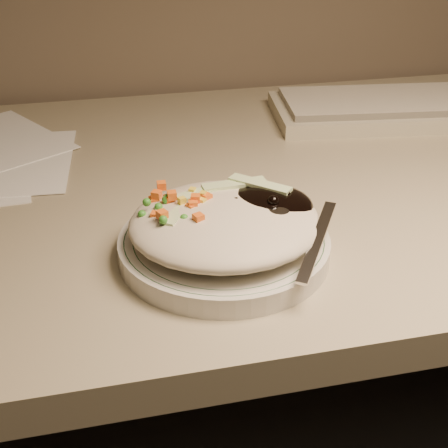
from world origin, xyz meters
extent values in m
cube|color=gray|center=(0.00, 1.38, 0.72)|extent=(1.40, 0.70, 0.04)
cylinder|color=silver|center=(-0.08, 1.19, 0.75)|extent=(0.21, 0.21, 0.02)
torus|color=#144723|center=(-0.08, 1.19, 0.76)|extent=(0.20, 0.20, 0.00)
torus|color=#144723|center=(-0.08, 1.19, 0.76)|extent=(0.19, 0.19, 0.00)
ellipsoid|color=#B6AA94|center=(-0.08, 1.19, 0.78)|extent=(0.19, 0.18, 0.04)
ellipsoid|color=black|center=(-0.04, 1.20, 0.79)|extent=(0.10, 0.09, 0.03)
ellipsoid|color=orange|center=(-0.13, 1.21, 0.78)|extent=(0.08, 0.08, 0.02)
sphere|color=black|center=(-0.07, 1.20, 0.79)|extent=(0.01, 0.01, 0.01)
sphere|color=black|center=(-0.04, 1.21, 0.79)|extent=(0.01, 0.01, 0.01)
sphere|color=black|center=(-0.02, 1.20, 0.80)|extent=(0.01, 0.01, 0.01)
sphere|color=black|center=(-0.02, 1.21, 0.79)|extent=(0.01, 0.01, 0.01)
sphere|color=black|center=(-0.03, 1.18, 0.80)|extent=(0.01, 0.01, 0.01)
sphere|color=black|center=(-0.04, 1.20, 0.79)|extent=(0.01, 0.01, 0.01)
sphere|color=black|center=(-0.03, 1.21, 0.79)|extent=(0.01, 0.01, 0.01)
cube|color=orange|center=(-0.13, 1.21, 0.80)|extent=(0.01, 0.01, 0.01)
cube|color=orange|center=(-0.12, 1.19, 0.79)|extent=(0.01, 0.01, 0.01)
cube|color=orange|center=(-0.14, 1.23, 0.80)|extent=(0.01, 0.01, 0.01)
cube|color=orange|center=(-0.11, 1.20, 0.80)|extent=(0.01, 0.01, 0.01)
cube|color=orange|center=(-0.11, 1.20, 0.80)|extent=(0.01, 0.01, 0.01)
cube|color=orange|center=(-0.15, 1.23, 0.79)|extent=(0.01, 0.01, 0.01)
cube|color=orange|center=(-0.13, 1.22, 0.80)|extent=(0.01, 0.01, 0.01)
cube|color=orange|center=(-0.11, 1.20, 0.80)|extent=(0.01, 0.01, 0.01)
cube|color=orange|center=(-0.10, 1.21, 0.80)|extent=(0.01, 0.01, 0.01)
cube|color=orange|center=(-0.14, 1.24, 0.80)|extent=(0.01, 0.01, 0.01)
cube|color=orange|center=(-0.15, 1.18, 0.80)|extent=(0.01, 0.01, 0.01)
cube|color=orange|center=(-0.11, 1.17, 0.80)|extent=(0.01, 0.01, 0.01)
cube|color=orange|center=(-0.15, 1.19, 0.79)|extent=(0.01, 0.01, 0.01)
cube|color=orange|center=(-0.15, 1.23, 0.79)|extent=(0.01, 0.01, 0.01)
sphere|color=#388C28|center=(-0.11, 1.21, 0.80)|extent=(0.01, 0.01, 0.01)
sphere|color=#388C28|center=(-0.15, 1.17, 0.80)|extent=(0.01, 0.01, 0.01)
sphere|color=#388C28|center=(-0.15, 1.21, 0.80)|extent=(0.01, 0.01, 0.01)
sphere|color=#388C28|center=(-0.16, 1.21, 0.80)|extent=(0.01, 0.01, 0.01)
sphere|color=#388C28|center=(-0.12, 1.21, 0.79)|extent=(0.01, 0.01, 0.01)
sphere|color=#388C28|center=(-0.11, 1.18, 0.79)|extent=(0.01, 0.01, 0.01)
sphere|color=#388C28|center=(-0.13, 1.20, 0.79)|extent=(0.01, 0.01, 0.01)
sphere|color=#388C28|center=(-0.13, 1.18, 0.79)|extent=(0.01, 0.01, 0.01)
sphere|color=#388C28|center=(-0.16, 1.20, 0.79)|extent=(0.01, 0.01, 0.01)
sphere|color=#388C28|center=(-0.13, 1.22, 0.80)|extent=(0.01, 0.01, 0.01)
sphere|color=#388C28|center=(-0.14, 1.22, 0.80)|extent=(0.01, 0.01, 0.01)
sphere|color=#388C28|center=(-0.14, 1.19, 0.79)|extent=(0.01, 0.01, 0.01)
sphere|color=#388C28|center=(-0.12, 1.18, 0.80)|extent=(0.01, 0.01, 0.01)
sphere|color=#388C28|center=(-0.09, 1.23, 0.79)|extent=(0.01, 0.01, 0.01)
cube|color=yellow|center=(-0.12, 1.21, 0.79)|extent=(0.01, 0.01, 0.01)
cube|color=yellow|center=(-0.10, 1.20, 0.80)|extent=(0.01, 0.01, 0.01)
cube|color=yellow|center=(-0.13, 1.22, 0.79)|extent=(0.01, 0.01, 0.01)
cube|color=yellow|center=(-0.12, 1.21, 0.80)|extent=(0.01, 0.01, 0.01)
cube|color=yellow|center=(-0.13, 1.20, 0.79)|extent=(0.01, 0.01, 0.01)
cube|color=yellow|center=(-0.10, 1.21, 0.80)|extent=(0.01, 0.01, 0.01)
cube|color=yellow|center=(-0.11, 1.23, 0.80)|extent=(0.01, 0.01, 0.01)
cube|color=yellow|center=(-0.12, 1.20, 0.79)|extent=(0.01, 0.01, 0.01)
cube|color=#B2D18C|center=(-0.09, 1.23, 0.80)|extent=(0.07, 0.04, 0.00)
cube|color=#B2D18C|center=(-0.06, 1.23, 0.80)|extent=(0.07, 0.02, 0.00)
cube|color=#B2D18C|center=(-0.12, 1.20, 0.80)|extent=(0.05, 0.06, 0.00)
cube|color=#B2D18C|center=(-0.04, 1.22, 0.80)|extent=(0.06, 0.06, 0.00)
cube|color=#B2D18C|center=(-0.08, 1.18, 0.79)|extent=(0.07, 0.02, 0.00)
ellipsoid|color=silver|center=(-0.03, 1.18, 0.79)|extent=(0.05, 0.06, 0.01)
cube|color=silver|center=(-0.01, 1.13, 0.78)|extent=(0.07, 0.10, 0.03)
cube|color=#B1AC91|center=(0.31, 1.53, 0.75)|extent=(0.48, 0.22, 0.02)
cube|color=beige|center=(0.31, 1.53, 0.77)|extent=(0.45, 0.19, 0.01)
camera|label=1|loc=(-0.20, 0.67, 1.09)|focal=50.00mm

